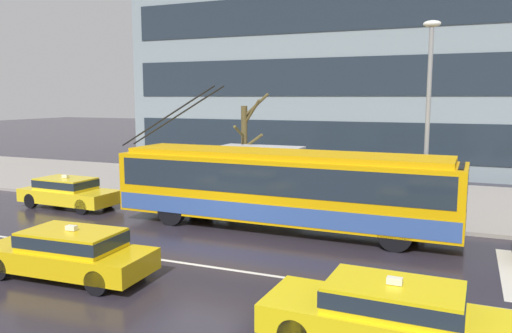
% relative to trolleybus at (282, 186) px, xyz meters
% --- Properties ---
extents(ground_plane, '(160.00, 160.00, 0.00)m').
position_rel_trolleybus_xyz_m(ground_plane, '(-1.48, -3.41, -1.54)').
color(ground_plane, '#27222C').
extents(sidewalk_slab, '(80.00, 10.00, 0.14)m').
position_rel_trolleybus_xyz_m(sidewalk_slab, '(-1.48, 6.60, -1.47)').
color(sidewalk_slab, gray).
rests_on(sidewalk_slab, ground_plane).
extents(crosswalk_stripe_edge_near, '(0.44, 4.40, 0.01)m').
position_rel_trolleybus_xyz_m(crosswalk_stripe_edge_near, '(7.18, -1.91, -1.54)').
color(crosswalk_stripe_edge_near, beige).
rests_on(crosswalk_stripe_edge_near, ground_plane).
extents(lane_centre_line, '(72.00, 0.14, 0.01)m').
position_rel_trolleybus_xyz_m(lane_centre_line, '(-1.48, -4.61, -1.54)').
color(lane_centre_line, silver).
rests_on(lane_centre_line, ground_plane).
extents(trolleybus, '(12.71, 2.66, 5.10)m').
position_rel_trolleybus_xyz_m(trolleybus, '(0.00, 0.00, 0.00)').
color(trolleybus, '#E2A007').
rests_on(trolleybus, ground_plane).
extents(taxi_oncoming_far, '(4.55, 1.87, 1.39)m').
position_rel_trolleybus_xyz_m(taxi_oncoming_far, '(4.77, -7.40, -0.84)').
color(taxi_oncoming_far, yellow).
rests_on(taxi_oncoming_far, ground_plane).
extents(taxi_queued_behind_bus, '(4.40, 1.90, 1.39)m').
position_rel_trolleybus_xyz_m(taxi_queued_behind_bus, '(-9.62, -0.14, -0.84)').
color(taxi_queued_behind_bus, yellow).
rests_on(taxi_queued_behind_bus, ground_plane).
extents(taxi_oncoming_near, '(4.64, 1.96, 1.39)m').
position_rel_trolleybus_xyz_m(taxi_oncoming_near, '(-3.44, -6.74, -0.84)').
color(taxi_oncoming_near, gold).
rests_on(taxi_oncoming_near, ground_plane).
extents(bus_shelter, '(3.52, 1.83, 2.47)m').
position_rel_trolleybus_xyz_m(bus_shelter, '(-2.06, 3.17, 0.48)').
color(bus_shelter, gray).
rests_on(bus_shelter, sidewalk_slab).
extents(pedestrian_at_shelter, '(1.13, 1.13, 2.01)m').
position_rel_trolleybus_xyz_m(pedestrian_at_shelter, '(-3.61, 3.19, 0.18)').
color(pedestrian_at_shelter, '#1F3A48').
rests_on(pedestrian_at_shelter, sidewalk_slab).
extents(pedestrian_approaching_curb, '(1.37, 1.37, 1.96)m').
position_rel_trolleybus_xyz_m(pedestrian_approaching_curb, '(-4.25, 4.36, 0.18)').
color(pedestrian_approaching_curb, '#51444C').
rests_on(pedestrian_approaching_curb, sidewalk_slab).
extents(street_lamp, '(0.60, 0.32, 7.17)m').
position_rel_trolleybus_xyz_m(street_lamp, '(4.64, 2.31, 2.80)').
color(street_lamp, gray).
rests_on(street_lamp, sidewalk_slab).
extents(street_tree_bare, '(1.26, 1.54, 4.72)m').
position_rel_trolleybus_xyz_m(street_tree_bare, '(-3.07, 3.81, 1.03)').
color(street_tree_bare, brown).
rests_on(street_tree_bare, sidewalk_slab).
extents(office_tower_corner_left, '(27.17, 12.94, 19.49)m').
position_rel_trolleybus_xyz_m(office_tower_corner_left, '(-2.58, 19.79, 8.21)').
color(office_tower_corner_left, gray).
rests_on(office_tower_corner_left, ground_plane).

